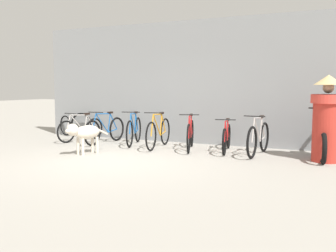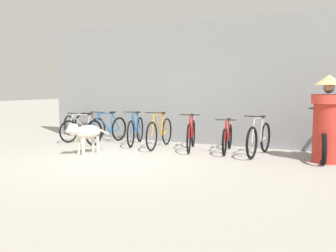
{
  "view_description": "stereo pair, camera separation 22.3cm",
  "coord_description": "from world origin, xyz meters",
  "px_view_note": "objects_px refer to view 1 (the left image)",
  "views": [
    {
      "loc": [
        4.34,
        -6.63,
        1.52
      ],
      "look_at": [
        0.64,
        1.17,
        0.65
      ],
      "focal_mm": 42.0,
      "sensor_mm": 36.0,
      "label": 1
    },
    {
      "loc": [
        4.54,
        -6.53,
        1.52
      ],
      "look_at": [
        0.64,
        1.17,
        0.65
      ],
      "focal_mm": 42.0,
      "sensor_mm": 36.0,
      "label": 2
    }
  ],
  "objects_px": {
    "bicycle_3": "(159,133)",
    "bicycle_6": "(258,139)",
    "person_in_robes": "(327,118)",
    "bicycle_0": "(81,129)",
    "bicycle_2": "(134,131)",
    "stray_dog": "(84,133)",
    "spare_tire_left": "(81,125)",
    "motorcycle": "(321,137)",
    "bicycle_1": "(105,130)",
    "bicycle_5": "(227,138)",
    "bicycle_4": "(190,135)",
    "spare_tire_right": "(66,126)"
  },
  "relations": [
    {
      "from": "bicycle_5",
      "to": "motorcycle",
      "type": "bearing_deg",
      "value": 80.05
    },
    {
      "from": "bicycle_2",
      "to": "bicycle_5",
      "type": "distance_m",
      "value": 2.52
    },
    {
      "from": "motorcycle",
      "to": "spare_tire_left",
      "type": "xyz_separation_m",
      "value": [
        -6.85,
        0.73,
        -0.08
      ]
    },
    {
      "from": "motorcycle",
      "to": "stray_dog",
      "type": "distance_m",
      "value": 5.14
    },
    {
      "from": "bicycle_3",
      "to": "bicycle_5",
      "type": "height_order",
      "value": "bicycle_3"
    },
    {
      "from": "bicycle_0",
      "to": "bicycle_4",
      "type": "relative_size",
      "value": 0.97
    },
    {
      "from": "bicycle_3",
      "to": "bicycle_6",
      "type": "height_order",
      "value": "bicycle_3"
    },
    {
      "from": "person_in_robes",
      "to": "bicycle_1",
      "type": "bearing_deg",
      "value": -17.3
    },
    {
      "from": "bicycle_3",
      "to": "bicycle_1",
      "type": "bearing_deg",
      "value": -99.89
    },
    {
      "from": "bicycle_1",
      "to": "bicycle_4",
      "type": "xyz_separation_m",
      "value": [
        2.48,
        -0.04,
        0.01
      ]
    },
    {
      "from": "person_in_robes",
      "to": "bicycle_5",
      "type": "bearing_deg",
      "value": -22.73
    },
    {
      "from": "bicycle_0",
      "to": "motorcycle",
      "type": "relative_size",
      "value": 0.8
    },
    {
      "from": "person_in_robes",
      "to": "bicycle_6",
      "type": "bearing_deg",
      "value": -22.04
    },
    {
      "from": "bicycle_3",
      "to": "bicycle_4",
      "type": "xyz_separation_m",
      "value": [
        0.84,
        0.03,
        -0.01
      ]
    },
    {
      "from": "bicycle_0",
      "to": "bicycle_6",
      "type": "height_order",
      "value": "bicycle_6"
    },
    {
      "from": "bicycle_5",
      "to": "stray_dog",
      "type": "bearing_deg",
      "value": -70.06
    },
    {
      "from": "bicycle_0",
      "to": "bicycle_1",
      "type": "height_order",
      "value": "bicycle_1"
    },
    {
      "from": "bicycle_2",
      "to": "bicycle_3",
      "type": "bearing_deg",
      "value": 59.91
    },
    {
      "from": "spare_tire_left",
      "to": "bicycle_3",
      "type": "bearing_deg",
      "value": -16.59
    },
    {
      "from": "bicycle_0",
      "to": "bicycle_1",
      "type": "bearing_deg",
      "value": 94.9
    },
    {
      "from": "bicycle_4",
      "to": "bicycle_2",
      "type": "bearing_deg",
      "value": -112.84
    },
    {
      "from": "bicycle_2",
      "to": "person_in_robes",
      "type": "bearing_deg",
      "value": 67.9
    },
    {
      "from": "bicycle_1",
      "to": "bicycle_5",
      "type": "xyz_separation_m",
      "value": [
        3.35,
        0.06,
        -0.03
      ]
    },
    {
      "from": "person_in_robes",
      "to": "bicycle_2",
      "type": "bearing_deg",
      "value": -19.07
    },
    {
      "from": "bicycle_0",
      "to": "bicycle_2",
      "type": "xyz_separation_m",
      "value": [
        1.71,
        0.01,
        0.04
      ]
    },
    {
      "from": "bicycle_0",
      "to": "spare_tire_left",
      "type": "height_order",
      "value": "bicycle_0"
    },
    {
      "from": "person_in_robes",
      "to": "spare_tire_right",
      "type": "bearing_deg",
      "value": -23.13
    },
    {
      "from": "bicycle_3",
      "to": "motorcycle",
      "type": "relative_size",
      "value": 0.88
    },
    {
      "from": "bicycle_0",
      "to": "stray_dog",
      "type": "distance_m",
      "value": 2.27
    },
    {
      "from": "bicycle_0",
      "to": "bicycle_4",
      "type": "distance_m",
      "value": 3.37
    },
    {
      "from": "person_in_robes",
      "to": "spare_tire_left",
      "type": "xyz_separation_m",
      "value": [
        -6.97,
        1.09,
        -0.52
      ]
    },
    {
      "from": "bicycle_0",
      "to": "spare_tire_right",
      "type": "height_order",
      "value": "bicycle_0"
    },
    {
      "from": "stray_dog",
      "to": "spare_tire_left",
      "type": "distance_m",
      "value": 3.21
    },
    {
      "from": "bicycle_0",
      "to": "spare_tire_left",
      "type": "xyz_separation_m",
      "value": [
        -0.56,
        0.75,
        0.03
      ]
    },
    {
      "from": "bicycle_5",
      "to": "bicycle_3",
      "type": "bearing_deg",
      "value": -97.22
    },
    {
      "from": "stray_dog",
      "to": "bicycle_4",
      "type": "bearing_deg",
      "value": 145.95
    },
    {
      "from": "bicycle_3",
      "to": "spare_tire_left",
      "type": "height_order",
      "value": "bicycle_3"
    },
    {
      "from": "bicycle_6",
      "to": "bicycle_2",
      "type": "bearing_deg",
      "value": -90.14
    },
    {
      "from": "person_in_robes",
      "to": "spare_tire_left",
      "type": "distance_m",
      "value": 7.08
    },
    {
      "from": "bicycle_2",
      "to": "bicycle_3",
      "type": "relative_size",
      "value": 0.92
    },
    {
      "from": "bicycle_5",
      "to": "bicycle_6",
      "type": "bearing_deg",
      "value": 69.33
    },
    {
      "from": "bicycle_0",
      "to": "bicycle_2",
      "type": "distance_m",
      "value": 1.71
    },
    {
      "from": "bicycle_0",
      "to": "bicycle_2",
      "type": "height_order",
      "value": "bicycle_2"
    },
    {
      "from": "person_in_robes",
      "to": "spare_tire_right",
      "type": "relative_size",
      "value": 2.8
    },
    {
      "from": "bicycle_2",
      "to": "bicycle_4",
      "type": "height_order",
      "value": "bicycle_2"
    },
    {
      "from": "bicycle_1",
      "to": "person_in_robes",
      "type": "distance_m",
      "value": 5.56
    },
    {
      "from": "bicycle_2",
      "to": "motorcycle",
      "type": "height_order",
      "value": "motorcycle"
    },
    {
      "from": "bicycle_2",
      "to": "bicycle_5",
      "type": "height_order",
      "value": "bicycle_2"
    },
    {
      "from": "bicycle_0",
      "to": "spare_tire_right",
      "type": "bearing_deg",
      "value": -111.25
    },
    {
      "from": "bicycle_3",
      "to": "bicycle_2",
      "type": "bearing_deg",
      "value": -109.85
    }
  ]
}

